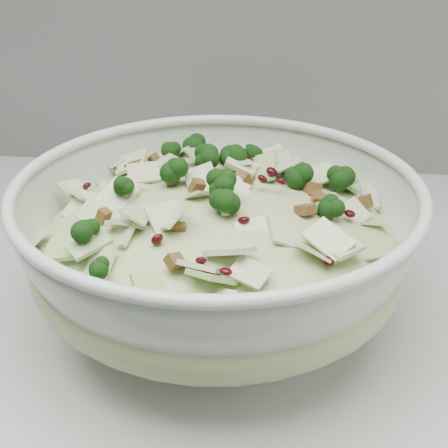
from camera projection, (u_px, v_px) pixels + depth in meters
name	position (u px, v px, depth m)	size (l,w,h in m)	color
mixing_bowl	(218.00, 249.00, 0.56)	(0.41, 0.41, 0.14)	silver
salad	(218.00, 226.00, 0.55)	(0.40, 0.40, 0.14)	#B5B97F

